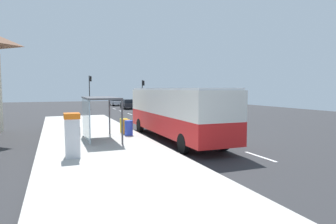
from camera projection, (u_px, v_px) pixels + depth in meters
ground_plane at (139, 118)px, 32.14m from camera, size 56.00×92.00×0.04m
sidewalk_platform at (93, 137)px, 18.66m from camera, size 6.20×30.00×0.18m
lane_stripe_seg_0 at (260, 157)px, 13.67m from camera, size 0.16×2.20×0.01m
lane_stripe_seg_1 at (208, 139)px, 18.31m from camera, size 0.16×2.20×0.01m
lane_stripe_seg_2 at (176, 129)px, 22.95m from camera, size 0.16×2.20×0.01m
lane_stripe_seg_3 at (156, 122)px, 27.59m from camera, size 0.16×2.20×0.01m
lane_stripe_seg_4 at (141, 118)px, 32.22m from camera, size 0.16×2.20×0.01m
lane_stripe_seg_5 at (130, 114)px, 36.86m from camera, size 0.16×2.20×0.01m
lane_stripe_seg_6 at (121, 111)px, 41.50m from camera, size 0.16×2.20×0.01m
lane_stripe_seg_7 at (114, 109)px, 46.14m from camera, size 0.16×2.20×0.01m
bus at (175, 110)px, 18.02m from camera, size 2.56×11.01×3.21m
white_van at (145, 103)px, 37.10m from camera, size 2.07×5.22×2.30m
sedan_near at (128, 104)px, 46.03m from camera, size 1.97×4.46×1.52m
sedan_far at (116, 101)px, 55.02m from camera, size 1.96×4.46×1.52m
ticket_machine at (72, 135)px, 12.73m from camera, size 0.66×0.76×1.94m
recycling_bin_blue at (129, 128)px, 18.84m from camera, size 0.52×0.52×0.95m
recycling_bin_orange at (126, 127)px, 19.49m from camera, size 0.52×0.52×0.95m
recycling_bin_yellow at (124, 125)px, 20.14m from camera, size 0.52×0.52×0.95m
traffic_light_near_side at (143, 89)px, 49.44m from camera, size 0.49×0.28×4.63m
traffic_light_far_side at (90, 87)px, 47.01m from camera, size 0.49×0.28×5.27m
bus_shelter at (95, 107)px, 17.05m from camera, size 1.80×4.00×2.50m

